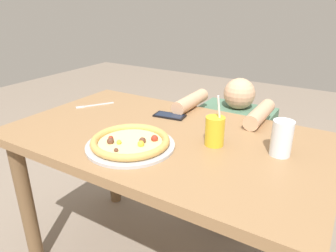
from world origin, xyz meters
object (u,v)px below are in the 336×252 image
at_px(fork, 93,105).
at_px(drink_cup_colored, 215,131).
at_px(cell_phone, 170,116).
at_px(diner_seated, 233,160).
at_px(pizza_near, 130,143).
at_px(water_cup_clear, 282,138).

bearing_deg(fork, drink_cup_colored, -7.73).
distance_m(cell_phone, diner_seated, 0.57).
distance_m(pizza_near, drink_cup_colored, 0.33).
bearing_deg(diner_seated, cell_phone, -118.15).
bearing_deg(water_cup_clear, diner_seated, 123.47).
distance_m(water_cup_clear, diner_seated, 0.75).
height_order(drink_cup_colored, water_cup_clear, drink_cup_colored).
bearing_deg(fork, water_cup_clear, -3.13).
distance_m(fork, cell_phone, 0.44).
bearing_deg(water_cup_clear, cell_phone, 166.80).
height_order(water_cup_clear, diner_seated, same).
relative_size(fork, diner_seated, 0.20).
height_order(pizza_near, water_cup_clear, water_cup_clear).
height_order(drink_cup_colored, diner_seated, drink_cup_colored).
distance_m(drink_cup_colored, water_cup_clear, 0.24).
height_order(fork, diner_seated, diner_seated).
relative_size(drink_cup_colored, fork, 1.13).
bearing_deg(drink_cup_colored, diner_seated, 100.26).
relative_size(pizza_near, cell_phone, 2.16).
xyz_separation_m(pizza_near, diner_seated, (0.16, 0.75, -0.38)).
relative_size(water_cup_clear, fork, 0.74).
height_order(pizza_near, diner_seated, diner_seated).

